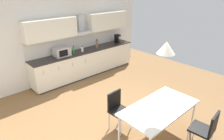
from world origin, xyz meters
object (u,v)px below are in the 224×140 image
(coffee_maker, at_px, (117,38))
(bottle_white, at_px, (82,49))
(microwave, at_px, (62,52))
(chair_far_left, at_px, (118,107))
(chair_near_right, at_px, (207,128))
(pendant_lamp, at_px, (166,48))
(dining_table, at_px, (159,109))
(bottle_brown, at_px, (97,44))
(bottle_green, at_px, (74,50))

(coffee_maker, height_order, bottle_white, coffee_maker)
(microwave, bearing_deg, bottle_white, -4.19)
(bottle_white, relative_size, chair_far_left, 0.24)
(chair_near_right, distance_m, pendant_lamp, 1.68)
(chair_far_left, bearing_deg, pendant_lamp, -65.19)
(chair_far_left, bearing_deg, dining_table, -65.19)
(coffee_maker, xyz_separation_m, dining_table, (-2.31, -3.64, -0.34))
(dining_table, bearing_deg, bottle_white, 79.83)
(pendant_lamp, bearing_deg, bottle_brown, 70.11)
(dining_table, bearing_deg, microwave, 91.24)
(microwave, distance_m, pendant_lamp, 3.73)
(bottle_brown, bearing_deg, coffee_maker, 1.14)
(coffee_maker, bearing_deg, chair_far_left, -133.38)
(coffee_maker, bearing_deg, bottle_green, -178.78)
(chair_near_right, bearing_deg, dining_table, 114.96)
(coffee_maker, distance_m, pendant_lamp, 4.40)
(chair_near_right, bearing_deg, pendant_lamp, 114.96)
(microwave, distance_m, chair_near_right, 4.46)
(microwave, bearing_deg, bottle_green, -2.25)
(bottle_white, distance_m, pendant_lamp, 3.74)
(microwave, relative_size, chair_far_left, 0.55)
(bottle_white, relative_size, pendant_lamp, 0.64)
(bottle_white, relative_size, dining_table, 0.13)
(microwave, bearing_deg, pendant_lamp, -88.76)
(microwave, xyz_separation_m, dining_table, (0.08, -3.61, -0.33))
(coffee_maker, relative_size, chair_far_left, 0.34)
(bottle_brown, bearing_deg, microwave, -179.73)
(microwave, bearing_deg, chair_far_left, -95.93)
(dining_table, bearing_deg, pendant_lamp, -75.96)
(bottle_brown, bearing_deg, pendant_lamp, -109.89)
(chair_far_left, distance_m, pendant_lamp, 1.68)
(bottle_white, bearing_deg, chair_near_right, -93.49)
(bottle_green, height_order, pendant_lamp, pendant_lamp)
(bottle_brown, bearing_deg, chair_near_right, -101.97)
(bottle_brown, distance_m, chair_near_right, 4.54)
(dining_table, relative_size, pendant_lamp, 5.07)
(bottle_brown, distance_m, bottle_green, 0.98)
(coffee_maker, height_order, chair_near_right, coffee_maker)
(microwave, relative_size, bottle_brown, 1.56)
(bottle_brown, xyz_separation_m, bottle_green, (-0.98, -0.02, -0.02))
(chair_near_right, bearing_deg, bottle_white, 86.51)
(microwave, height_order, pendant_lamp, pendant_lamp)
(bottle_brown, xyz_separation_m, chair_far_left, (-1.68, -2.82, -0.50))
(microwave, distance_m, chair_far_left, 2.87)
(coffee_maker, xyz_separation_m, chair_far_left, (-2.68, -2.84, -0.52))
(chair_near_right, bearing_deg, microwave, 95.83)
(bottle_white, bearing_deg, bottle_brown, 5.02)
(bottle_brown, distance_m, chair_far_left, 3.32)
(bottle_white, bearing_deg, dining_table, -100.17)
(bottle_white, bearing_deg, microwave, 175.81)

